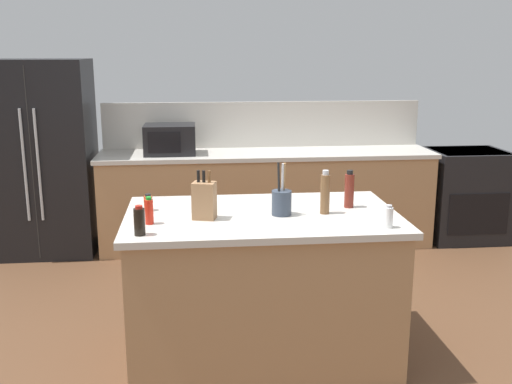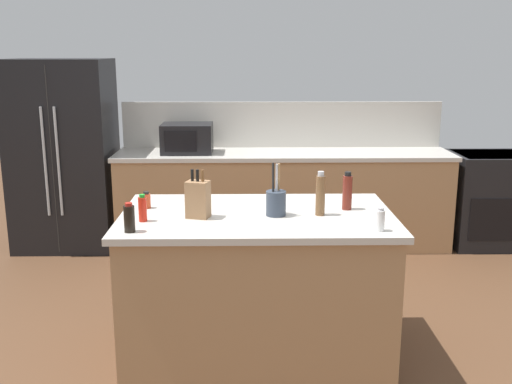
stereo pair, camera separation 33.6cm
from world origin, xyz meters
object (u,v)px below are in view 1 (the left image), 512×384
(pepper_grinder, at_px, (325,193))
(microwave, at_px, (170,139))
(refrigerator, at_px, (42,158))
(vinegar_bottle, at_px, (349,190))
(salt_shaker, at_px, (388,217))
(range_oven, at_px, (465,194))
(knife_block, at_px, (204,200))
(hot_sauce_bottle, at_px, (149,211))
(utensil_crock, at_px, (282,202))
(soy_sauce_bottle, at_px, (139,221))
(spice_jar_paprika, at_px, (148,203))

(pepper_grinder, bearing_deg, microwave, 114.28)
(refrigerator, bearing_deg, vinegar_bottle, -42.04)
(salt_shaker, bearing_deg, range_oven, 56.89)
(knife_block, distance_m, salt_shaker, 1.06)
(range_oven, relative_size, hot_sauce_bottle, 5.74)
(microwave, xyz_separation_m, pepper_grinder, (1.01, -2.24, -0.01))
(refrigerator, xyz_separation_m, utensil_crock, (1.95, -2.30, 0.11))
(microwave, relative_size, salt_shaker, 3.66)
(utensil_crock, height_order, soy_sauce_bottle, utensil_crock)
(vinegar_bottle, bearing_deg, microwave, 119.49)
(pepper_grinder, distance_m, spice_jar_paprika, 1.09)
(vinegar_bottle, height_order, salt_shaker, vinegar_bottle)
(refrigerator, relative_size, soy_sauce_bottle, 11.08)
(knife_block, distance_m, spice_jar_paprika, 0.41)
(microwave, bearing_deg, salt_shaker, -63.14)
(utensil_crock, distance_m, vinegar_bottle, 0.47)
(refrigerator, distance_m, pepper_grinder, 3.19)
(salt_shaker, distance_m, spice_jar_paprika, 1.46)
(vinegar_bottle, relative_size, soy_sauce_bottle, 1.45)
(microwave, height_order, knife_block, knife_block)
(hot_sauce_bottle, bearing_deg, refrigerator, 115.92)
(soy_sauce_bottle, bearing_deg, vinegar_bottle, 19.71)
(salt_shaker, relative_size, soy_sauce_bottle, 0.80)
(utensil_crock, distance_m, soy_sauce_bottle, 0.88)
(microwave, bearing_deg, range_oven, -0.00)
(pepper_grinder, distance_m, soy_sauce_bottle, 1.13)
(pepper_grinder, distance_m, salt_shaker, 0.44)
(vinegar_bottle, distance_m, salt_shaker, 0.47)
(utensil_crock, relative_size, spice_jar_paprika, 3.03)
(salt_shaker, bearing_deg, hot_sauce_bottle, 171.00)
(refrigerator, xyz_separation_m, soy_sauce_bottle, (1.13, -2.62, 0.10))
(range_oven, relative_size, utensil_crock, 2.87)
(utensil_crock, bearing_deg, knife_block, -175.55)
(knife_block, bearing_deg, soy_sauce_bottle, -125.43)
(knife_block, bearing_deg, refrigerator, 138.19)
(utensil_crock, height_order, hot_sauce_bottle, utensil_crock)
(hot_sauce_bottle, height_order, soy_sauce_bottle, soy_sauce_bottle)
(range_oven, xyz_separation_m, spice_jar_paprika, (-3.04, -2.06, 0.52))
(range_oven, xyz_separation_m, salt_shaker, (-1.68, -2.57, 0.53))
(range_oven, distance_m, spice_jar_paprika, 3.71)
(soy_sauce_bottle, bearing_deg, utensil_crock, 21.44)
(vinegar_bottle, relative_size, spice_jar_paprika, 2.26)
(salt_shaker, height_order, spice_jar_paprika, salt_shaker)
(utensil_crock, relative_size, soy_sauce_bottle, 1.94)
(utensil_crock, xyz_separation_m, salt_shaker, (0.56, -0.32, -0.02))
(utensil_crock, bearing_deg, range_oven, 45.16)
(salt_shaker, xyz_separation_m, hot_sauce_bottle, (-1.34, 0.21, 0.01))
(range_oven, bearing_deg, soy_sauce_bottle, -139.92)
(refrigerator, height_order, spice_jar_paprika, refrigerator)
(refrigerator, height_order, salt_shaker, refrigerator)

